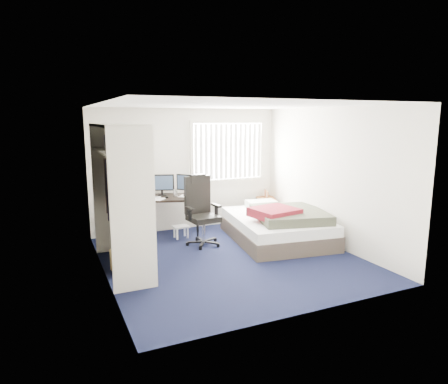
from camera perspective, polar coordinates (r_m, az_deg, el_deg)
The scene contains 10 objects.
ground at distance 6.74m, azimuth 0.92°, elevation -9.44°, with size 4.20×4.20×0.00m, color black.
room_shell at distance 6.39m, azimuth 0.96°, elevation 3.40°, with size 4.20×4.20×4.20m.
window_assembly at distance 8.60m, azimuth 0.58°, elevation 5.82°, with size 1.72×0.09×1.32m.
closet at distance 6.16m, azimuth -14.35°, elevation 1.33°, with size 0.64×1.84×2.22m.
desk at distance 7.89m, azimuth -9.25°, elevation -0.49°, with size 1.77×1.25×1.25m.
office_chair at distance 7.38m, azimuth -3.26°, elevation -3.69°, with size 0.67×0.67×1.29m.
footstool at distance 7.84m, azimuth -6.17°, elevation -5.21°, with size 0.31×0.25×0.24m.
nightstand at distance 8.98m, azimuth 6.01°, elevation -1.27°, with size 0.65×0.88×0.72m.
bed at distance 7.69m, azimuth 7.70°, elevation -4.69°, with size 1.91×2.37×0.71m.
pine_box at distance 6.39m, azimuth -13.56°, elevation -9.33°, with size 0.44×0.33×0.33m, color tan.
Camera 1 is at (-2.71, -5.73, 2.30)m, focal length 32.00 mm.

